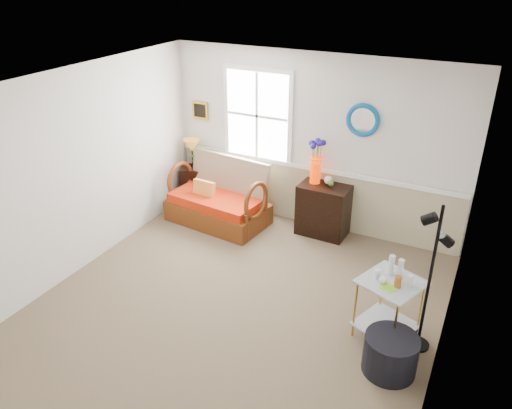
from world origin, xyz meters
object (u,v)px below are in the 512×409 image
at_px(cabinet, 323,210).
at_px(floor_lamp, 429,281).
at_px(side_table, 388,310).
at_px(ottoman, 390,354).
at_px(loveseat, 217,193).
at_px(lamp_stand, 193,184).

height_order(cabinet, floor_lamp, floor_lamp).
xyz_separation_m(side_table, ottoman, (0.16, -0.47, -0.16)).
bearing_deg(cabinet, side_table, -51.46).
relative_size(cabinet, floor_lamp, 0.46).
height_order(loveseat, ottoman, loveseat).
distance_m(floor_lamp, ottoman, 0.83).
height_order(lamp_stand, ottoman, lamp_stand).
bearing_deg(ottoman, loveseat, 148.21).
distance_m(cabinet, floor_lamp, 2.58).
distance_m(lamp_stand, side_table, 4.18).
xyz_separation_m(loveseat, floor_lamp, (3.34, -1.45, 0.35)).
bearing_deg(ottoman, floor_lamp, 68.29).
bearing_deg(side_table, loveseat, 153.71).
bearing_deg(loveseat, ottoman, -25.65).
xyz_separation_m(loveseat, cabinet, (1.58, 0.39, -0.10)).
relative_size(floor_lamp, ottoman, 3.12).
bearing_deg(floor_lamp, loveseat, 160.27).
bearing_deg(side_table, floor_lamp, 3.80).
bearing_deg(lamp_stand, loveseat, -30.13).
xyz_separation_m(lamp_stand, ottoman, (3.88, -2.38, -0.10)).
height_order(side_table, ottoman, side_table).
distance_m(cabinet, ottoman, 2.81).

